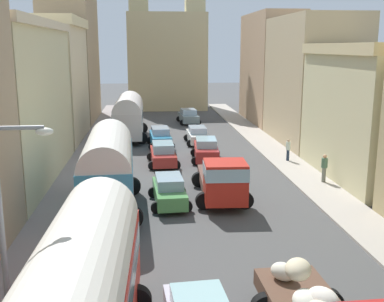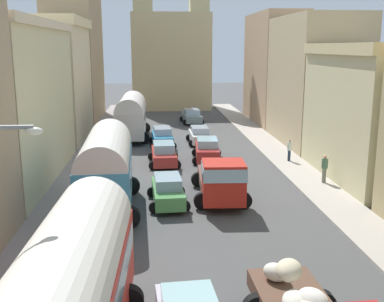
{
  "view_description": "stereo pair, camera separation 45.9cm",
  "coord_description": "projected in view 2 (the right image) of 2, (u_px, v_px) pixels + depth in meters",
  "views": [
    {
      "loc": [
        -2.73,
        -4.68,
        8.19
      ],
      "look_at": [
        0.0,
        23.84,
        1.81
      ],
      "focal_mm": 43.89,
      "sensor_mm": 36.0,
      "label": 1
    },
    {
      "loc": [
        -2.27,
        -4.72,
        8.19
      ],
      "look_at": [
        0.0,
        23.84,
        1.81
      ],
      "focal_mm": 43.89,
      "sensor_mm": 36.0,
      "label": 2
    }
  ],
  "objects": [
    {
      "name": "building_left_2",
      "position": [
        16.0,
        102.0,
        28.32
      ],
      "size": [
        4.68,
        14.6,
        9.76
      ],
      "color": "beige",
      "rests_on": "ground"
    },
    {
      "name": "car_4",
      "position": [
        168.0,
        190.0,
        24.76
      ],
      "size": [
        2.24,
        4.16,
        1.55
      ],
      "color": "#4D8F49",
      "rests_on": "ground"
    },
    {
      "name": "car_1",
      "position": [
        199.0,
        135.0,
        40.31
      ],
      "size": [
        2.2,
        4.12,
        1.5
      ],
      "color": "silver",
      "rests_on": "ground"
    },
    {
      "name": "cargo_truck_1",
      "position": [
        221.0,
        179.0,
        24.95
      ],
      "size": [
        3.18,
        6.74,
        2.53
      ],
      "color": "red",
      "rests_on": "ground"
    },
    {
      "name": "building_right_3",
      "position": [
        315.0,
        81.0,
        39.58
      ],
      "size": [
        5.46,
        11.2,
        10.72
      ],
      "color": "tan",
      "rests_on": "ground"
    },
    {
      "name": "distant_church",
      "position": [
        171.0,
        55.0,
        62.18
      ],
      "size": [
        10.23,
        6.86,
        19.42
      ],
      "color": "#CEBC8A",
      "rests_on": "ground"
    },
    {
      "name": "car_5",
      "position": [
        164.0,
        154.0,
        33.14
      ],
      "size": [
        2.31,
        4.4,
        1.59
      ],
      "color": "#AE2B25",
      "rests_on": "ground"
    },
    {
      "name": "ground_plane",
      "position": [
        188.0,
        166.0,
        32.82
      ],
      "size": [
        154.0,
        154.0,
        0.0
      ],
      "primitive_type": "plane",
      "color": "#4A4A4A"
    },
    {
      "name": "building_right_4",
      "position": [
        274.0,
        69.0,
        50.85
      ],
      "size": [
        4.29,
        11.81,
        11.7
      ],
      "color": "tan",
      "rests_on": "ground"
    },
    {
      "name": "car_6",
      "position": [
        162.0,
        137.0,
        39.15
      ],
      "size": [
        2.3,
        4.32,
        1.65
      ],
      "color": "#338DBF",
      "rests_on": "ground"
    },
    {
      "name": "building_right_2",
      "position": [
        363.0,
        112.0,
        28.87
      ],
      "size": [
        4.44,
        10.74,
        8.41
      ],
      "color": "beige",
      "rests_on": "ground"
    },
    {
      "name": "parked_bus_2",
      "position": [
        131.0,
        115.0,
        42.45
      ],
      "size": [
        3.39,
        8.25,
        3.98
      ],
      "color": "silver",
      "rests_on": "ground"
    },
    {
      "name": "car_2",
      "position": [
        192.0,
        116.0,
        51.15
      ],
      "size": [
        2.52,
        4.41,
        1.56
      ],
      "color": "gray",
      "rests_on": "ground"
    },
    {
      "name": "car_0",
      "position": [
        207.0,
        150.0,
        34.31
      ],
      "size": [
        2.43,
        4.47,
        1.66
      ],
      "color": "#A92826",
      "rests_on": "ground"
    },
    {
      "name": "building_left_3",
      "position": [
        52.0,
        80.0,
        41.1
      ],
      "size": [
        6.02,
        10.24,
        10.64
      ],
      "color": "beige",
      "rests_on": "ground"
    },
    {
      "name": "sidewalk_left",
      "position": [
        83.0,
        167.0,
        32.25
      ],
      "size": [
        2.5,
        70.0,
        0.14
      ],
      "primitive_type": "cube",
      "color": "gray",
      "rests_on": "ground"
    },
    {
      "name": "parked_bus_0",
      "position": [
        66.0,
        302.0,
        11.2
      ],
      "size": [
        3.52,
        9.68,
        4.03
      ],
      "color": "red",
      "rests_on": "ground"
    },
    {
      "name": "pedestrian_2",
      "position": [
        289.0,
        149.0,
        33.66
      ],
      "size": [
        0.38,
        0.38,
        1.72
      ],
      "color": "#202D40",
      "rests_on": "ground"
    },
    {
      "name": "parked_bus_1",
      "position": [
        106.0,
        167.0,
        23.56
      ],
      "size": [
        3.47,
        8.11,
        4.15
      ],
      "color": "teal",
      "rests_on": "ground"
    },
    {
      "name": "sidewalk_right",
      "position": [
        290.0,
        163.0,
        33.37
      ],
      "size": [
        2.5,
        70.0,
        0.14
      ],
      "primitive_type": "cube",
      "color": "#AFA69B",
      "rests_on": "ground"
    },
    {
      "name": "building_left_4",
      "position": [
        75.0,
        54.0,
        51.83
      ],
      "size": [
        5.43,
        11.51,
        14.74
      ],
      "color": "tan",
      "rests_on": "ground"
    },
    {
      "name": "pedestrian_0",
      "position": [
        325.0,
        168.0,
        28.27
      ],
      "size": [
        0.49,
        0.49,
        1.85
      ],
      "color": "slate",
      "rests_on": "ground"
    }
  ]
}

